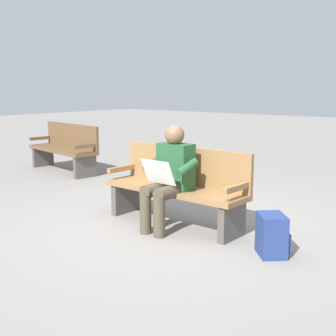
# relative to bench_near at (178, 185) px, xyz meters

# --- Properties ---
(ground_plane) EXTENTS (40.00, 40.00, 0.00)m
(ground_plane) POSITION_rel_bench_near_xyz_m (0.00, 0.07, -0.46)
(ground_plane) COLOR gray
(bench_near) EXTENTS (1.81, 0.53, 0.90)m
(bench_near) POSITION_rel_bench_near_xyz_m (0.00, 0.00, 0.00)
(bench_near) COLOR olive
(bench_near) RESTS_ON ground
(person_seated) EXTENTS (0.58, 0.58, 1.18)m
(person_seated) POSITION_rel_bench_near_xyz_m (-0.06, 0.23, 0.17)
(person_seated) COLOR #23512D
(person_seated) RESTS_ON ground
(backpack) EXTENTS (0.39, 0.40, 0.40)m
(backpack) POSITION_rel_bench_near_xyz_m (-1.33, 0.25, -0.26)
(backpack) COLOR navy
(backpack) RESTS_ON ground
(bench_far) EXTENTS (1.85, 0.76, 0.90)m
(bench_far) POSITION_rel_bench_near_xyz_m (3.71, -1.31, 0.00)
(bench_far) COLOR brown
(bench_far) RESTS_ON ground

